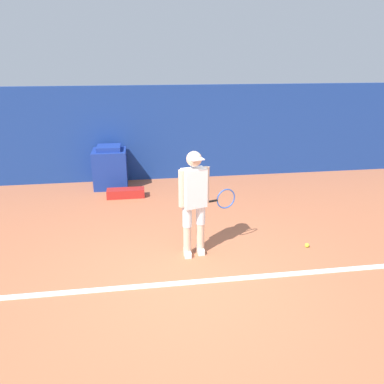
{
  "coord_description": "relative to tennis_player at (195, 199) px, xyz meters",
  "views": [
    {
      "loc": [
        -0.58,
        -4.27,
        2.85
      ],
      "look_at": [
        0.19,
        0.95,
        0.93
      ],
      "focal_mm": 35.0,
      "sensor_mm": 36.0,
      "label": 1
    }
  ],
  "objects": [
    {
      "name": "ground_plane",
      "position": [
        -0.2,
        -0.76,
        -0.89
      ],
      "size": [
        24.0,
        24.0,
        0.0
      ],
      "primitive_type": "plane",
      "color": "#B76642"
    },
    {
      "name": "back_wall",
      "position": [
        -0.2,
        3.86,
        0.23
      ],
      "size": [
        24.0,
        0.1,
        2.24
      ],
      "color": "navy",
      "rests_on": "ground_plane"
    },
    {
      "name": "court_baseline",
      "position": [
        -0.2,
        -0.78,
        -0.89
      ],
      "size": [
        21.6,
        0.1,
        0.01
      ],
      "color": "white",
      "rests_on": "ground_plane"
    },
    {
      "name": "tennis_player",
      "position": [
        0.0,
        0.0,
        0.0
      ],
      "size": [
        0.9,
        0.39,
        1.61
      ],
      "rotation": [
        0.0,
        0.0,
        0.29
      ],
      "color": "beige",
      "rests_on": "ground_plane"
    },
    {
      "name": "tennis_ball",
      "position": [
        1.8,
        -0.06,
        -0.86
      ],
      "size": [
        0.07,
        0.07,
        0.07
      ],
      "color": "#D1E533",
      "rests_on": "ground_plane"
    },
    {
      "name": "covered_chair",
      "position": [
        -1.44,
        3.4,
        -0.43
      ],
      "size": [
        0.75,
        0.72,
        0.96
      ],
      "color": "navy",
      "rests_on": "ground_plane"
    },
    {
      "name": "equipment_bag",
      "position": [
        -1.09,
        2.63,
        -0.8
      ],
      "size": [
        0.79,
        0.27,
        0.18
      ],
      "color": "#B2231E",
      "rests_on": "ground_plane"
    }
  ]
}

